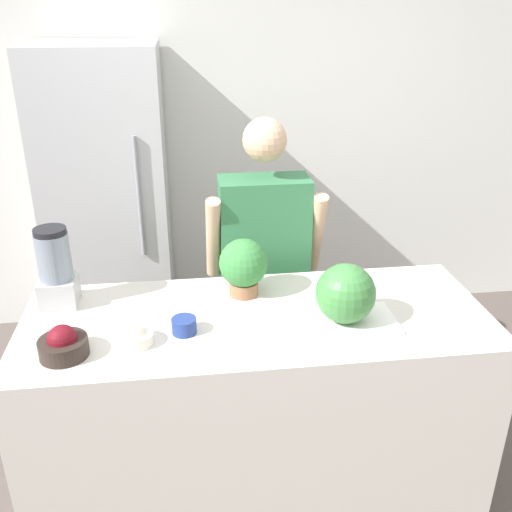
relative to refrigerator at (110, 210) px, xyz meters
name	(u,v)px	position (x,y,z in m)	size (l,w,h in m)	color
wall_back	(223,132)	(0.71, 0.40, 0.36)	(8.00, 0.06, 2.60)	white
counter_island	(257,406)	(0.71, -1.30, -0.48)	(1.90, 0.74, 0.91)	beige
refrigerator	(110,210)	(0.00, 0.00, 0.00)	(0.69, 0.73, 1.88)	#B7B7BC
person	(264,273)	(0.83, -0.71, -0.13)	(0.58, 0.26, 1.60)	gray
cutting_board	(350,321)	(1.08, -1.40, -0.02)	(0.36, 0.25, 0.01)	white
watermelon	(346,293)	(1.05, -1.40, 0.10)	(0.24, 0.24, 0.24)	#3D7F3D
bowl_cherries	(63,344)	(-0.01, -1.49, 0.02)	(0.18, 0.18, 0.12)	#2D231E
bowl_cream	(136,336)	(0.24, -1.45, 0.00)	(0.13, 0.13, 0.08)	white
bowl_small_blue	(184,326)	(0.42, -1.39, 0.00)	(0.10, 0.10, 0.06)	navy
blender	(56,269)	(-0.09, -1.10, 0.14)	(0.15, 0.15, 0.34)	#B7B7BC
potted_plant	(243,265)	(0.68, -1.11, 0.11)	(0.21, 0.21, 0.25)	#996647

